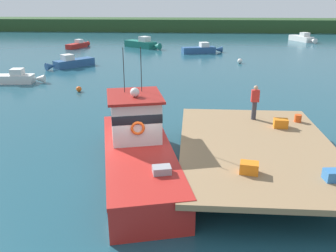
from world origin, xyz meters
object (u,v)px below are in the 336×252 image
deckhand_by_the_boat (255,102)px  moored_boat_far_right (14,78)px  crate_stack_mid_dock (249,168)px  bait_bucket (298,118)px  moored_boat_outer_mooring (71,63)px  crate_single_by_cleat (334,175)px  main_fishing_boat (137,147)px  moored_boat_near_channel (303,38)px  moored_boat_mid_harbor (143,44)px  moored_boat_far_left (201,49)px  moored_boat_off_the_point (78,45)px  mooring_buoy_channel_marker (79,89)px  mooring_buoy_spare_mooring (240,61)px  crate_stack_near_edge (281,123)px

deckhand_by_the_boat → moored_boat_far_right: size_ratio=0.35×
crate_stack_mid_dock → bait_bucket: size_ratio=1.76×
moored_boat_outer_mooring → crate_single_by_cleat: bearing=-55.6°
main_fishing_boat → moored_boat_near_channel: main_fishing_boat is taller
moored_boat_mid_harbor → moored_boat_far_left: size_ratio=1.07×
crate_stack_mid_dock → moored_boat_off_the_point: size_ratio=0.14×
moored_boat_mid_harbor → mooring_buoy_channel_marker: bearing=-93.6°
moored_boat_near_channel → moored_boat_far_right: bearing=-136.1°
moored_boat_mid_harbor → mooring_buoy_spare_mooring: bearing=-43.4°
moored_boat_off_the_point → moored_boat_near_channel: bearing=15.9°
moored_boat_mid_harbor → moored_boat_outer_mooring: size_ratio=1.25×
crate_stack_mid_dock → moored_boat_far_right: size_ratio=0.13×
main_fishing_boat → mooring_buoy_spare_mooring: (7.16, 24.95, -0.76)m
moored_boat_mid_harbor → moored_boat_near_channel: 25.64m
mooring_buoy_channel_marker → moored_boat_outer_mooring: bearing=111.4°
deckhand_by_the_boat → mooring_buoy_channel_marker: 14.56m
crate_stack_mid_dock → moored_boat_outer_mooring: 27.82m
main_fishing_boat → moored_boat_outer_mooring: 23.89m
moored_boat_far_right → crate_stack_mid_dock: bearing=-45.8°
moored_boat_far_left → deckhand_by_the_boat: bearing=-86.3°
bait_bucket → moored_boat_off_the_point: 38.69m
mooring_buoy_channel_marker → moored_boat_off_the_point: bearing=107.4°
crate_stack_near_edge → bait_bucket: bearing=40.3°
deckhand_by_the_boat → moored_boat_off_the_point: (-18.69, 32.43, -1.68)m
main_fishing_boat → moored_boat_off_the_point: 38.17m
bait_bucket → moored_boat_off_the_point: size_ratio=0.08×
moored_boat_outer_mooring → mooring_buoy_spare_mooring: size_ratio=8.90×
crate_stack_near_edge → moored_boat_outer_mooring: size_ratio=0.13×
crate_single_by_cleat → bait_bucket: 5.60m
crate_single_by_cleat → moored_boat_far_left: crate_single_by_cleat is taller
crate_single_by_cleat → crate_stack_mid_dock: 2.63m
crate_stack_near_edge → moored_boat_far_left: size_ratio=0.11×
bait_bucket → moored_boat_outer_mooring: bearing=132.3°
crate_single_by_cleat → moored_boat_outer_mooring: (-16.64, 24.32, -0.93)m
moored_boat_near_channel → mooring_buoy_spare_mooring: moored_boat_near_channel is taller
moored_boat_mid_harbor → moored_boat_near_channel: moored_boat_mid_harbor is taller
crate_single_by_cleat → mooring_buoy_channel_marker: size_ratio=1.48×
mooring_buoy_channel_marker → main_fishing_boat: bearing=-62.9°
moored_boat_far_left → crate_stack_near_edge: bearing=-84.5°
bait_bucket → moored_boat_outer_mooring: (-17.04, 18.73, -0.93)m
mooring_buoy_spare_mooring → mooring_buoy_channel_marker: bearing=-136.4°
crate_single_by_cleat → deckhand_by_the_boat: 6.09m
crate_stack_mid_dock → moored_boat_mid_harbor: (-8.79, 38.48, -0.86)m
moored_boat_far_right → moored_boat_off_the_point: moored_boat_far_right is taller
moored_boat_off_the_point → crate_single_by_cleat: bearing=-62.1°
moored_boat_near_channel → mooring_buoy_channel_marker: moored_boat_near_channel is taller
main_fishing_boat → crate_stack_mid_dock: (4.06, -2.30, 0.38)m
moored_boat_near_channel → moored_boat_far_left: bearing=-140.9°
deckhand_by_the_boat → mooring_buoy_spare_mooring: (2.08, 21.73, -1.81)m
main_fishing_boat → moored_boat_far_left: size_ratio=1.91×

